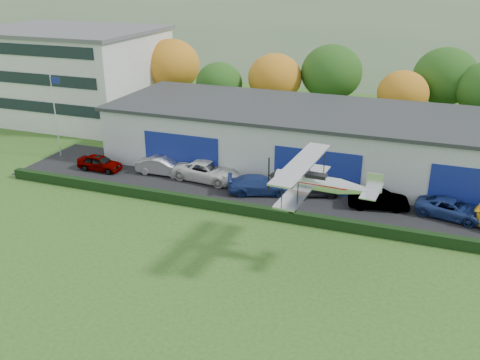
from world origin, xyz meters
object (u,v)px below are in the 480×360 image
(office_block, at_px, (70,73))
(car_4, at_px, (314,188))
(car_0, at_px, (100,163))
(car_3, at_px, (260,185))
(car_2, at_px, (208,171))
(car_6, at_px, (451,209))
(flagpole, at_px, (55,108))
(car_5, at_px, (379,199))
(car_1, at_px, (163,166))
(biplane, at_px, (317,181))
(hangar, at_px, (332,140))

(office_block, relative_size, car_4, 5.27)
(car_0, relative_size, car_3, 0.81)
(office_block, xyz_separation_m, car_2, (23.81, -13.75, -4.35))
(car_3, xyz_separation_m, car_6, (14.42, 0.68, -0.05))
(flagpole, xyz_separation_m, car_4, (24.90, -0.81, -4.07))
(car_4, relative_size, car_6, 0.79)
(car_6, bearing_deg, flagpole, 100.36)
(car_5, bearing_deg, car_1, 77.03)
(car_2, bearing_deg, car_0, 102.39)
(office_block, xyz_separation_m, flagpole, (8.12, -13.00, -0.43))
(car_0, bearing_deg, office_block, 43.24)
(car_4, distance_m, biplane, 11.01)
(office_block, xyz_separation_m, car_3, (28.83, -14.88, -4.42))
(car_4, height_order, car_6, car_6)
(car_4, bearing_deg, car_1, 69.71)
(car_0, xyz_separation_m, car_4, (19.22, 1.10, -0.03))
(car_3, bearing_deg, car_4, -95.06)
(flagpole, distance_m, car_4, 25.24)
(car_2, distance_m, car_5, 14.32)
(car_1, relative_size, car_4, 1.19)
(car_2, bearing_deg, hangar, -48.00)
(car_1, relative_size, biplane, 0.60)
(car_5, xyz_separation_m, biplane, (-2.91, -9.11, 4.56))
(office_block, distance_m, biplane, 42.36)
(car_1, bearing_deg, car_5, -93.90)
(car_2, bearing_deg, car_1, 96.85)
(car_5, bearing_deg, car_4, 71.80)
(office_block, bearing_deg, car_6, -18.18)
(car_4, relative_size, biplane, 0.50)
(office_block, height_order, car_4, office_block)
(car_5, xyz_separation_m, car_6, (5.14, 0.25, -0.04))
(car_6, bearing_deg, car_0, 103.70)
(office_block, height_order, biplane, office_block)
(car_4, xyz_separation_m, car_6, (10.24, -0.39, 0.03))
(car_3, bearing_deg, flagpole, 65.37)
(car_5, height_order, biplane, biplane)
(hangar, height_order, office_block, office_block)
(hangar, height_order, car_0, hangar)
(car_1, bearing_deg, car_6, -92.89)
(car_4, height_order, biplane, biplane)
(car_4, bearing_deg, flagpole, 67.75)
(car_5, bearing_deg, office_block, 58.16)
(car_1, distance_m, car_4, 13.45)
(car_0, distance_m, car_3, 15.04)
(office_block, height_order, car_5, office_block)
(hangar, relative_size, car_1, 8.77)
(flagpole, height_order, car_2, flagpole)
(office_block, xyz_separation_m, car_0, (13.79, -14.91, -4.46))
(office_block, distance_m, flagpole, 15.33)
(flagpole, relative_size, car_1, 1.73)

